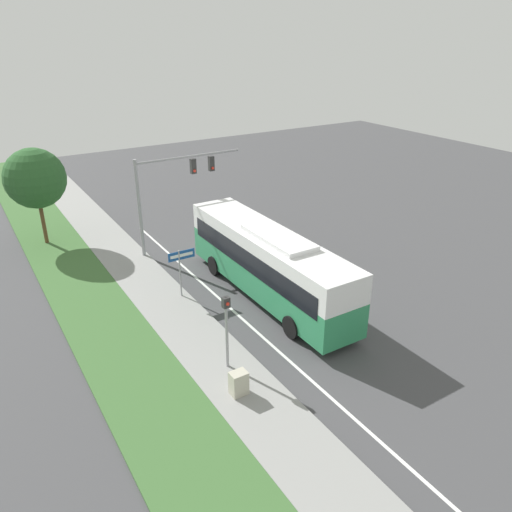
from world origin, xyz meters
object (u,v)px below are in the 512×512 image
utility_cabinet (239,383)px  signal_gantry (172,183)px  bus (268,260)px  street_sign (181,264)px  pedestrian_signal (227,322)px

utility_cabinet → signal_gantry: bearing=75.7°
bus → utility_cabinet: (-5.16, -5.91, -1.46)m
bus → street_sign: 4.40m
pedestrian_signal → street_sign: pedestrian_signal is taller
pedestrian_signal → utility_cabinet: size_ratio=3.45×
bus → signal_gantry: size_ratio=1.78×
bus → pedestrian_signal: bearing=-138.2°
signal_gantry → bus: bearing=-79.0°
signal_gantry → utility_cabinet: bearing=-104.3°
signal_gantry → pedestrian_signal: signal_gantry is taller
street_sign → utility_cabinet: street_sign is taller
pedestrian_signal → utility_cabinet: (-0.46, -1.71, -1.65)m
bus → pedestrian_signal: bus is taller
bus → signal_gantry: 8.56m
street_sign → pedestrian_signal: bearing=-98.1°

